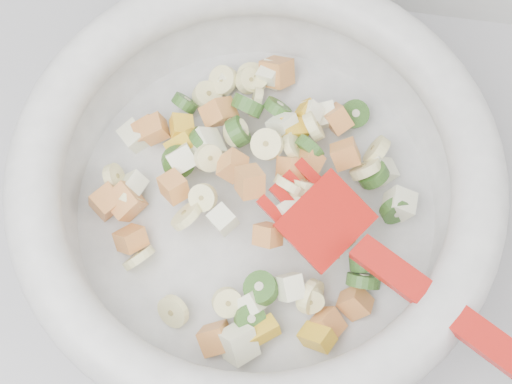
# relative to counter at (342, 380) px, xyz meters

# --- Properties ---
(counter) EXTENTS (2.00, 0.60, 0.90)m
(counter) POSITION_rel_counter_xyz_m (0.00, 0.00, 0.00)
(counter) COLOR #9D9CA2
(counter) RESTS_ON ground
(mixing_bowl) EXTENTS (0.44, 0.38, 0.13)m
(mixing_bowl) POSITION_rel_counter_xyz_m (-0.13, 0.06, 0.51)
(mixing_bowl) COLOR silver
(mixing_bowl) RESTS_ON counter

